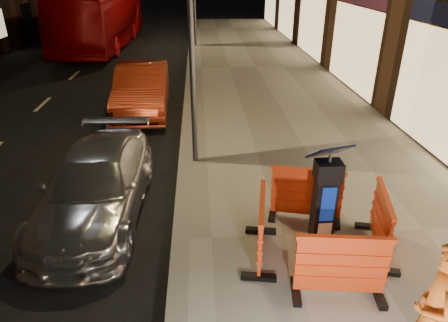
{
  "coord_description": "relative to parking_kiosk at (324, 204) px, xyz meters",
  "views": [
    {
      "loc": [
        0.39,
        -5.5,
        4.32
      ],
      "look_at": [
        0.8,
        1.0,
        1.1
      ],
      "focal_mm": 32.0,
      "sensor_mm": 36.0,
      "label": 1
    }
  ],
  "objects": [
    {
      "name": "bus_doubledecker",
      "position": [
        -7.25,
        19.34,
        -1.06
      ],
      "size": [
        3.01,
        11.84,
        3.28
      ],
      "primitive_type": "imported",
      "rotation": [
        0.0,
        0.0,
        -0.02
      ],
      "color": "#940409",
      "rests_on": "ground"
    },
    {
      "name": "man",
      "position": [
        0.5,
        -2.22,
        0.02
      ],
      "size": [
        0.65,
        0.79,
        1.86
      ],
      "primitive_type": "imported",
      "rotation": [
        0.0,
        0.0,
        -1.93
      ],
      "color": "#974212",
      "rests_on": "sidewalk"
    },
    {
      "name": "kerb",
      "position": [
        -2.23,
        0.48,
        -0.98
      ],
      "size": [
        0.3,
        60.0,
        0.15
      ],
      "primitive_type": "cube",
      "color": "slate",
      "rests_on": "ground"
    },
    {
      "name": "sidewalk",
      "position": [
        0.77,
        0.48,
        -0.98
      ],
      "size": [
        6.0,
        60.0,
        0.15
      ],
      "primitive_type": "cube",
      "color": "gray",
      "rests_on": "ground"
    },
    {
      "name": "barrier_bldgside",
      "position": [
        0.95,
        0.0,
        -0.4
      ],
      "size": [
        0.83,
        1.39,
        1.01
      ],
      "primitive_type": "cube",
      "rotation": [
        0.0,
        0.0,
        1.33
      ],
      "color": "#F14318",
      "rests_on": "sidewalk"
    },
    {
      "name": "barrier_front",
      "position": [
        0.0,
        -0.95,
        -0.4
      ],
      "size": [
        1.35,
        0.69,
        1.01
      ],
      "primitive_type": "cube",
      "rotation": [
        0.0,
        0.0,
        -0.12
      ],
      "color": "#F14318",
      "rests_on": "sidewalk"
    },
    {
      "name": "barrier_kerbside",
      "position": [
        -0.95,
        0.0,
        -0.4
      ],
      "size": [
        0.75,
        1.37,
        1.01
      ],
      "primitive_type": "cube",
      "rotation": [
        0.0,
        0.0,
        1.4
      ],
      "color": "#F14318",
      "rests_on": "sidewalk"
    },
    {
      "name": "parking_kiosk",
      "position": [
        0.0,
        0.0,
        0.0
      ],
      "size": [
        0.68,
        0.68,
        1.81
      ],
      "primitive_type": "cube",
      "rotation": [
        0.0,
        0.0,
        -0.21
      ],
      "color": "black",
      "rests_on": "sidewalk"
    },
    {
      "name": "car_silver",
      "position": [
        -3.81,
        1.58,
        -1.06
      ],
      "size": [
        1.89,
        4.34,
        1.24
      ],
      "primitive_type": "imported",
      "rotation": [
        0.0,
        0.0,
        -0.03
      ],
      "color": "#BBBBC0",
      "rests_on": "ground"
    },
    {
      "name": "ground_plane",
      "position": [
        -2.23,
        0.48,
        -1.06
      ],
      "size": [
        120.0,
        120.0,
        0.0
      ],
      "primitive_type": "plane",
      "color": "black",
      "rests_on": "ground"
    },
    {
      "name": "street_lamp_mid",
      "position": [
        -1.98,
        3.48,
        2.09
      ],
      "size": [
        0.12,
        0.12,
        6.0
      ],
      "primitive_type": "cylinder",
      "color": "#3F3F44",
      "rests_on": "sidewalk"
    },
    {
      "name": "barrier_back",
      "position": [
        0.0,
        0.95,
        -0.4
      ],
      "size": [
        1.39,
        0.85,
        1.01
      ],
      "primitive_type": "cube",
      "rotation": [
        0.0,
        0.0,
        -0.26
      ],
      "color": "#F14318",
      "rests_on": "sidewalk"
    },
    {
      "name": "car_red",
      "position": [
        -3.67,
        7.58,
        -1.06
      ],
      "size": [
        1.74,
        4.54,
        1.48
      ],
      "primitive_type": "imported",
      "rotation": [
        0.0,
        0.0,
        0.04
      ],
      "color": "maroon",
      "rests_on": "ground"
    }
  ]
}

